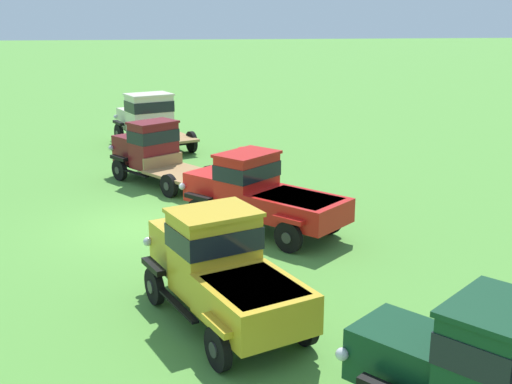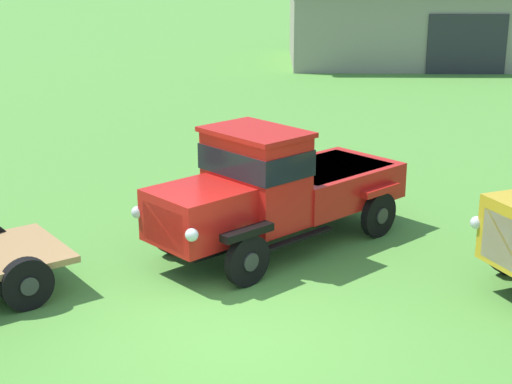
{
  "view_description": "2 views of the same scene",
  "coord_description": "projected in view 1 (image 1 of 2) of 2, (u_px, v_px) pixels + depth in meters",
  "views": [
    {
      "loc": [
        17.48,
        1.08,
        5.94
      ],
      "look_at": [
        0.26,
        3.12,
        1.0
      ],
      "focal_mm": 45.0,
      "sensor_mm": 36.0,
      "label": 1
    },
    {
      "loc": [
        0.5,
        -9.57,
        4.98
      ],
      "look_at": [
        0.26,
        3.12,
        1.0
      ],
      "focal_mm": 55.0,
      "sensor_mm": 36.0,
      "label": 2
    }
  ],
  "objects": [
    {
      "name": "oil_drum_beside_row",
      "position": [
        245.0,
        158.0,
        24.82
      ],
      "size": [
        0.57,
        0.57,
        0.81
      ],
      "color": "red",
      "rests_on": "ground"
    },
    {
      "name": "ground_plane",
      "position": [
        146.0,
        227.0,
        18.2
      ],
      "size": [
        240.0,
        240.0,
        0.0
      ],
      "primitive_type": "plane",
      "color": "#518E38"
    },
    {
      "name": "vintage_truck_midrow_center",
      "position": [
        258.0,
        193.0,
        17.74
      ],
      "size": [
        4.7,
        4.59,
        2.14
      ],
      "color": "black",
      "rests_on": "ground"
    },
    {
      "name": "vintage_truck_foreground_near",
      "position": [
        148.0,
        118.0,
        28.86
      ],
      "size": [
        5.71,
        3.92,
        2.37
      ],
      "color": "black",
      "rests_on": "ground"
    },
    {
      "name": "vintage_truck_second_in_line",
      "position": [
        152.0,
        151.0,
        22.88
      ],
      "size": [
        4.75,
        4.14,
        2.17
      ],
      "color": "black",
      "rests_on": "ground"
    },
    {
      "name": "vintage_truck_far_side",
      "position": [
        219.0,
        267.0,
        12.5
      ],
      "size": [
        4.86,
        3.31,
        2.21
      ],
      "color": "black",
      "rests_on": "ground"
    }
  ]
}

